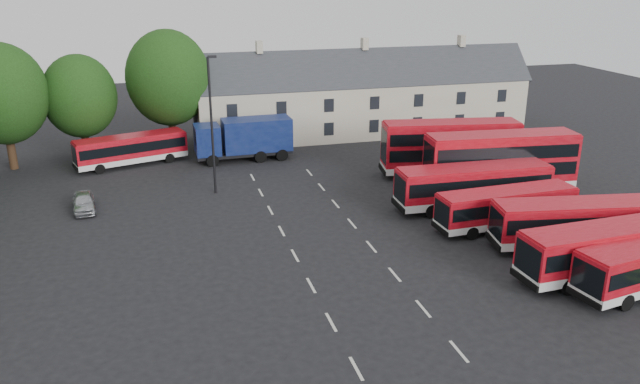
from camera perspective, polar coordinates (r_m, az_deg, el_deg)
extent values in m
plane|color=black|center=(36.95, -1.60, -7.12)|extent=(140.00, 140.00, 0.00)
cube|color=beige|center=(28.69, 3.33, -15.81)|extent=(0.15, 1.80, 0.01)
cube|color=beige|center=(31.87, 1.02, -11.80)|extent=(0.15, 1.80, 0.01)
cube|color=beige|center=(35.22, -0.82, -8.53)|extent=(0.15, 1.80, 0.01)
cube|color=beige|center=(38.69, -2.31, -5.83)|extent=(0.15, 1.80, 0.01)
cube|color=beige|center=(42.26, -3.53, -3.57)|extent=(0.15, 1.80, 0.01)
cube|color=beige|center=(45.90, -4.57, -1.67)|extent=(0.15, 1.80, 0.01)
cube|color=beige|center=(49.59, -5.44, -0.04)|extent=(0.15, 1.80, 0.01)
cube|color=beige|center=(53.33, -6.20, 1.35)|extent=(0.15, 1.80, 0.01)
cube|color=beige|center=(30.41, 12.59, -14.03)|extent=(0.15, 1.80, 0.01)
cube|color=beige|center=(33.43, 9.41, -10.48)|extent=(0.15, 1.80, 0.01)
cube|color=beige|center=(36.64, 6.84, -7.50)|extent=(0.15, 1.80, 0.01)
cube|color=beige|center=(39.99, 4.72, -5.00)|extent=(0.15, 1.80, 0.01)
cube|color=beige|center=(43.45, 2.94, -2.89)|extent=(0.15, 1.80, 0.01)
cube|color=beige|center=(47.00, 1.43, -1.09)|extent=(0.15, 1.80, 0.01)
cube|color=beige|center=(50.61, 0.14, 0.46)|extent=(0.15, 1.80, 0.01)
cube|color=beige|center=(54.28, -0.98, 1.79)|extent=(0.15, 1.80, 0.01)
cylinder|color=black|center=(61.15, -26.42, 3.73)|extent=(0.70, 0.70, 4.02)
ellipsoid|color=#17330E|center=(60.21, -27.09, 7.99)|extent=(7.59, 7.59, 8.73)
cylinder|color=black|center=(62.23, -20.66, 4.52)|extent=(0.70, 0.70, 3.50)
ellipsoid|color=#17330E|center=(61.38, -21.12, 8.18)|extent=(6.60, 6.60, 7.59)
cylinder|color=black|center=(62.82, -13.35, 5.72)|extent=(0.70, 0.70, 4.20)
ellipsoid|color=#17330E|center=(61.87, -13.71, 10.10)|extent=(7.92, 7.92, 9.11)
cube|color=beige|center=(67.21, 3.96, 7.67)|extent=(35.00, 7.00, 5.50)
cube|color=#2D3035|center=(66.70, 4.02, 9.98)|extent=(35.70, 7.13, 7.13)
cube|color=beige|center=(63.41, -5.59, 13.05)|extent=(0.60, 0.90, 1.20)
cube|color=beige|center=(66.15, 4.10, 13.36)|extent=(0.60, 0.90, 1.20)
cube|color=beige|center=(70.53, 12.81, 13.33)|extent=(0.60, 0.90, 1.20)
cylinder|color=black|center=(36.27, 26.20, -9.03)|extent=(0.96, 0.41, 0.93)
cube|color=silver|center=(39.45, 24.83, -6.00)|extent=(11.13, 2.98, 0.55)
cube|color=#AA0A17|center=(38.96, 25.09, -4.34)|extent=(11.13, 2.98, 1.96)
cube|color=black|center=(38.95, 25.10, -4.27)|extent=(10.69, 3.02, 0.95)
cube|color=#AA0A17|center=(38.59, 25.30, -2.94)|extent=(10.90, 2.87, 0.12)
cylinder|color=black|center=(36.62, 21.78, -8.02)|extent=(1.01, 0.32, 1.00)
cube|color=silver|center=(42.69, 22.51, -3.76)|extent=(11.20, 4.27, 0.55)
cube|color=#AA0A17|center=(42.24, 22.72, -2.21)|extent=(11.20, 4.27, 1.94)
cube|color=black|center=(42.22, 22.73, -2.15)|extent=(10.78, 4.26, 0.94)
cube|color=#AA0A17|center=(41.90, 22.90, -0.92)|extent=(10.97, 4.14, 0.12)
cylinder|color=black|center=(40.36, 18.77, -5.04)|extent=(1.03, 0.44, 0.99)
cylinder|color=black|center=(45.39, 25.73, -3.24)|extent=(1.03, 0.44, 0.99)
cube|color=silver|center=(44.21, 16.55, -2.36)|extent=(9.86, 2.67, 0.49)
cube|color=#AA0A17|center=(43.83, 16.69, -1.01)|extent=(9.86, 2.67, 1.73)
cube|color=black|center=(43.81, 16.69, -0.96)|extent=(9.48, 2.71, 0.84)
cube|color=#AA0A17|center=(43.53, 16.80, 0.11)|extent=(9.66, 2.58, 0.11)
cylinder|color=black|center=(41.90, 13.72, -3.68)|extent=(0.90, 0.29, 0.89)
cylinder|color=black|center=(46.81, 19.02, -1.72)|extent=(0.90, 0.29, 0.89)
cube|color=silver|center=(47.25, 13.74, -0.52)|extent=(11.50, 3.01, 0.57)
cube|color=#AA0A17|center=(46.83, 13.87, 0.97)|extent=(11.50, 3.01, 2.02)
cube|color=black|center=(46.81, 13.88, 1.03)|extent=(11.05, 3.05, 0.99)
cube|color=#AA0A17|center=(46.51, 13.98, 2.21)|extent=(11.27, 2.90, 0.12)
cylinder|color=black|center=(44.86, 10.19, -1.74)|extent=(1.05, 0.33, 1.04)
cylinder|color=black|center=(50.00, 16.88, -0.04)|extent=(1.05, 0.33, 1.04)
cube|color=silver|center=(51.03, 15.99, 0.81)|extent=(11.97, 3.83, 0.59)
cube|color=#AA0A17|center=(50.42, 16.21, 3.05)|extent=(11.97, 3.83, 3.58)
cube|color=black|center=(50.62, 16.13, 2.30)|extent=(11.51, 3.85, 1.02)
cube|color=#AA0A17|center=(49.95, 16.41, 5.08)|extent=(11.73, 3.70, 0.13)
cylinder|color=black|center=(48.60, 12.53, -0.19)|extent=(1.09, 0.40, 1.07)
cylinder|color=black|center=(53.82, 19.05, 1.12)|extent=(1.09, 0.40, 1.07)
cube|color=black|center=(50.24, 16.28, 3.81)|extent=(11.51, 3.85, 1.02)
cube|color=silver|center=(54.51, 11.70, 2.34)|extent=(11.74, 4.44, 0.57)
cube|color=#AA0A17|center=(53.96, 11.85, 4.40)|extent=(11.74, 4.44, 3.49)
cube|color=black|center=(54.13, 11.80, 3.71)|extent=(11.30, 4.43, 0.99)
cube|color=#AA0A17|center=(53.53, 11.98, 6.26)|extent=(11.50, 4.30, 0.13)
cylinder|color=black|center=(52.53, 8.23, 1.57)|extent=(1.08, 0.46, 1.04)
cylinder|color=black|center=(56.84, 14.87, 2.50)|extent=(1.08, 0.46, 1.04)
cube|color=black|center=(53.79, 11.90, 5.10)|extent=(11.30, 4.43, 0.99)
cube|color=silver|center=(58.62, -16.80, 2.99)|extent=(9.95, 4.93, 0.49)
cube|color=#AA0A17|center=(58.32, -16.91, 4.03)|extent=(9.95, 4.93, 1.72)
cube|color=black|center=(58.31, -16.91, 4.07)|extent=(9.59, 4.87, 0.84)
cube|color=#AA0A17|center=(58.10, -16.99, 4.89)|extent=(9.74, 4.79, 0.11)
cylinder|color=black|center=(57.07, -19.49, 2.00)|extent=(0.92, 0.49, 0.88)
cylinder|color=black|center=(60.43, -14.21, 3.48)|extent=(0.92, 0.49, 0.88)
cube|color=black|center=(58.18, -6.97, 3.61)|extent=(8.80, 2.53, 0.33)
cube|color=#0D1B51|center=(57.37, -10.26, 4.73)|extent=(2.25, 2.78, 2.62)
cube|color=black|center=(57.18, -11.32, 5.02)|extent=(0.16, 2.33, 1.31)
cube|color=#0D1B51|center=(57.97, -5.80, 5.27)|extent=(6.30, 2.88, 2.95)
cylinder|color=black|center=(56.65, -9.79, 2.85)|extent=(1.10, 0.33, 1.09)
cylinder|color=black|center=(60.00, -4.03, 4.03)|extent=(1.10, 0.33, 1.09)
imported|color=#ACB0B4|center=(48.64, -20.79, -0.87)|extent=(1.96, 4.01, 1.32)
cylinder|color=black|center=(48.48, -9.86, 5.85)|extent=(0.19, 0.19, 10.63)
cube|color=black|center=(47.56, -9.85, 12.11)|extent=(0.64, 0.27, 0.19)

